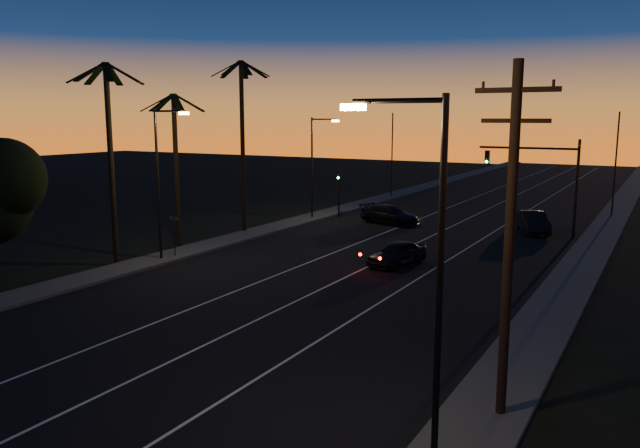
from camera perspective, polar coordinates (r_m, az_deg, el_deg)
The scene contains 21 objects.
road at distance 41.00m, azimuth 6.94°, elevation -2.30°, with size 20.00×170.00×0.01m, color black.
sidewalk_left at distance 46.36m, azimuth -5.93°, elevation -0.79°, with size 2.40×170.00×0.16m, color #3C3C3A.
sidewalk_right at distance 38.24m, azimuth 22.65°, elevation -3.75°, with size 2.40×170.00×0.16m, color #3C3C3A.
lane_stripe_left at distance 42.21m, azimuth 3.18°, elevation -1.88°, with size 0.12×160.00×0.01m, color silver.
lane_stripe_mid at distance 40.82m, azimuth 7.59°, elevation -2.35°, with size 0.12×160.00×0.01m, color silver.
lane_stripe_right at distance 39.68m, azimuth 12.28°, elevation -2.84°, with size 0.12×160.00×0.01m, color silver.
palm_near at distance 37.56m, azimuth -18.66°, elevation 7.05°, with size 4.25×4.16×11.53m.
palm_mid at distance 42.24m, azimuth -13.07°, elevation 6.43°, with size 4.25×4.16×10.03m.
palm_far at distance 46.19m, azimuth -7.12°, elevation 8.55°, with size 4.25×4.16×12.53m.
streetlight_left_near at distance 37.69m, azimuth -14.32°, elevation 4.59°, with size 2.55×0.26×9.00m.
streetlight_left_far at distance 52.16m, azimuth -0.44°, elevation 5.94°, with size 2.55×0.26×8.50m.
streetlight_right_near at distance 14.22m, azimuth 9.81°, elevation -3.27°, with size 2.55×0.26×9.00m.
street_sign at distance 38.96m, azimuth -13.18°, elevation -0.65°, with size 0.70×0.06×2.60m.
utility_pole at distance 17.76m, azimuth 16.95°, elevation -0.99°, with size 2.20×0.28×10.00m.
signal_mast at distance 47.92m, azimuth 19.69°, elevation 4.71°, with size 7.10×0.41×7.00m.
signal_post at distance 53.50m, azimuth 1.73°, elevation 3.70°, with size 0.28×0.37×4.20m.
far_pole_left at distance 67.54m, azimuth 6.60°, elevation 6.26°, with size 0.14×0.14×9.00m, color black.
far_pole_right at distance 59.37m, azimuth 25.40°, elevation 4.92°, with size 0.14×0.14×9.00m, color black.
lead_car at distance 36.40m, azimuth 7.06°, elevation -2.69°, with size 2.72×4.87×1.41m.
right_car at distance 49.07m, azimuth 18.88°, elevation 0.17°, with size 3.45×5.06×1.58m.
cross_car at distance 50.58m, azimuth 6.41°, elevation 0.85°, with size 5.45×3.22×1.48m.
Camera 1 is at (15.33, -7.07, 8.48)m, focal length 35.00 mm.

